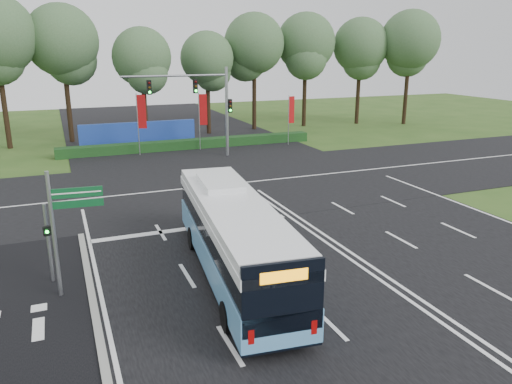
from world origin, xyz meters
The scene contains 15 objects.
ground centered at (0.00, 0.00, 0.00)m, with size 120.00×120.00×0.00m, color #2D4D19.
road_main centered at (0.00, 0.00, 0.02)m, with size 20.00×120.00×0.04m, color black.
road_cross centered at (0.00, 12.00, 0.03)m, with size 120.00×14.00×0.05m, color black.
bike_path centered at (-12.50, -3.00, 0.03)m, with size 5.00×18.00×0.06m, color black.
kerb_strip centered at (-10.10, -3.00, 0.06)m, with size 0.25×18.00×0.12m, color gray.
city_bus centered at (-4.94, -0.74, 1.64)m, with size 3.54×11.52×3.25m.
pedestrian_signal centered at (-11.33, 1.35, 1.67)m, with size 0.28×0.40×3.05m.
street_sign centered at (-10.73, 0.07, 2.81)m, with size 1.76×0.27×4.52m.
banner_flag_left centered at (-4.32, 23.18, 3.22)m, with size 0.70×0.30×4.97m.
banner_flag_mid centered at (0.84, 23.58, 3.13)m, with size 0.70×0.21×4.82m.
banner_flag_right centered at (8.78, 22.92, 2.88)m, with size 0.64×0.19×4.41m.
traffic_light_gantry centered at (0.21, 20.50, 4.66)m, with size 8.41×0.28×7.00m.
hedge centered at (0.00, 24.50, 0.40)m, with size 22.00×1.20×0.80m, color #153513.
blue_hoarding centered at (-4.00, 27.00, 1.10)m, with size 10.00×0.30×2.20m, color #1C3B9B.
eucalyptus_row centered at (3.18, 31.25, 8.79)m, with size 53.97×9.29×12.77m.
Camera 1 is at (-10.64, -17.08, 8.37)m, focal length 35.00 mm.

